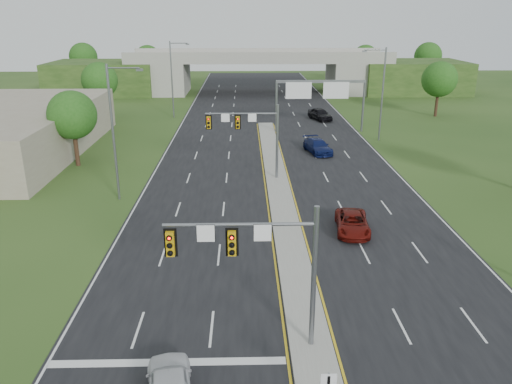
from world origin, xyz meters
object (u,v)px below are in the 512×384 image
Objects in this scene: signal_mast_near at (263,256)px; sign_gantry at (319,92)px; car_far_c at (320,114)px; overpass at (259,74)px; signal_mast_far at (252,130)px; car_far_a at (352,223)px; car_far_b at (318,146)px.

signal_mast_near reaches higher than sign_gantry.
overpass is at bearing 87.32° from car_far_c.
signal_mast_far is 0.09× the size of overpass.
overpass reaches higher than signal_mast_far.
signal_mast_far is 29.87m from car_far_c.
signal_mast_far is 14.44m from car_far_a.
car_far_c is (2.95, 18.40, 0.09)m from car_far_b.
signal_mast_near is 1.46× the size of car_far_a.
sign_gantry is (8.95, 44.99, 0.51)m from signal_mast_near.
car_far_c is (3.52, 39.80, 0.18)m from car_far_a.
car_far_c is at bearing 91.46° from car_far_a.
overpass is (2.26, 55.07, -1.17)m from signal_mast_far.
car_far_c is at bearing -73.49° from overpass.
car_far_b is (7.42, 34.35, -3.96)m from signal_mast_near.
signal_mast_far is at bearing -141.23° from car_far_b.
car_far_c is (10.36, 27.75, -3.86)m from signal_mast_far.
car_far_c reaches higher than car_far_b.
signal_mast_near and signal_mast_far have the same top height.
signal_mast_far is at bearing -92.35° from overpass.
car_far_a is at bearing 62.13° from signal_mast_near.
overpass is 28.63m from car_far_c.
signal_mast_near is 45.88m from sign_gantry.
sign_gantry is at bearing 65.89° from signal_mast_far.
signal_mast_near is 25.00m from signal_mast_far.
overpass is (-6.68, 35.08, -1.69)m from sign_gantry.
signal_mast_far is 1.46× the size of car_far_a.
signal_mast_near is at bearing -101.25° from sign_gantry.
sign_gantry is 32.44m from car_far_a.
car_far_b is (-1.53, -10.64, -4.47)m from sign_gantry.
signal_mast_near is at bearing -111.36° from car_far_a.
signal_mast_far reaches higher than car_far_b.
overpass is (2.26, 80.07, -1.17)m from signal_mast_near.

